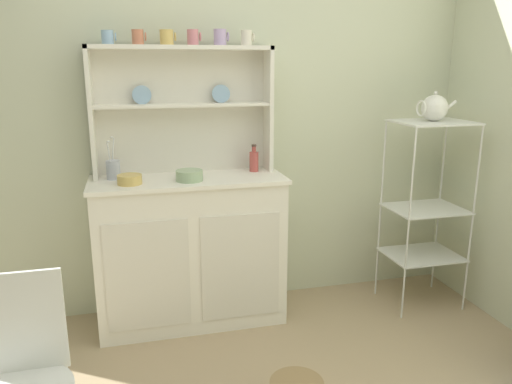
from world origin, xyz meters
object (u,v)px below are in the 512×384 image
object	(u,v)px
hutch_cabinet	(191,249)
jam_bottle	(254,161)
hutch_shelf_unit	(182,101)
wire_chair	(21,367)
porcelain_teapot	(434,108)
cup_sky_0	(108,37)
bowl_mixing_large	(130,179)
utensil_jar	(113,169)
bakers_rack	(427,195)

from	to	relation	value
hutch_cabinet	jam_bottle	xyz separation A→B (m)	(0.42, 0.09, 0.51)
hutch_shelf_unit	wire_chair	distance (m)	1.72
hutch_shelf_unit	porcelain_teapot	distance (m)	1.54
cup_sky_0	bowl_mixing_large	world-z (taller)	cup_sky_0
hutch_cabinet	utensil_jar	size ratio (longest dim) A/B	4.62
wire_chair	jam_bottle	world-z (taller)	jam_bottle
wire_chair	porcelain_teapot	size ratio (longest dim) A/B	3.37
jam_bottle	bowl_mixing_large	bearing A→B (deg)	-168.08
bowl_mixing_large	jam_bottle	world-z (taller)	jam_bottle
hutch_shelf_unit	hutch_cabinet	bearing A→B (deg)	-90.00
hutch_cabinet	bowl_mixing_large	xyz separation A→B (m)	(-0.33, -0.07, 0.47)
porcelain_teapot	hutch_shelf_unit	bearing A→B (deg)	168.50
hutch_cabinet	bakers_rack	distance (m)	1.54
cup_sky_0	jam_bottle	world-z (taller)	cup_sky_0
porcelain_teapot	hutch_cabinet	bearing A→B (deg)	174.63
cup_sky_0	hutch_shelf_unit	bearing A→B (deg)	6.14
cup_sky_0	jam_bottle	size ratio (longest dim) A/B	0.47
cup_sky_0	porcelain_teapot	distance (m)	1.97
bakers_rack	jam_bottle	xyz separation A→B (m)	(-1.09, 0.23, 0.23)
hutch_shelf_unit	bakers_rack	size ratio (longest dim) A/B	0.87
hutch_shelf_unit	utensil_jar	xyz separation A→B (m)	(-0.42, -0.09, -0.38)
wire_chair	utensil_jar	bearing A→B (deg)	65.37
wire_chair	hutch_cabinet	bearing A→B (deg)	47.02
hutch_shelf_unit	porcelain_teapot	size ratio (longest dim) A/B	4.23
wire_chair	jam_bottle	xyz separation A→B (m)	(1.17, 1.23, 0.47)
jam_bottle	utensil_jar	world-z (taller)	utensil_jar
jam_bottle	wire_chair	bearing A→B (deg)	-133.61
hutch_cabinet	hutch_shelf_unit	distance (m)	0.90
utensil_jar	porcelain_teapot	world-z (taller)	porcelain_teapot
porcelain_teapot	wire_chair	bearing A→B (deg)	-156.15
bakers_rack	cup_sky_0	distance (m)	2.16
cup_sky_0	hutch_cabinet	bearing A→B (deg)	-16.97
hutch_shelf_unit	porcelain_teapot	bearing A→B (deg)	-11.50
bowl_mixing_large	porcelain_teapot	bearing A→B (deg)	-2.13
hutch_shelf_unit	utensil_jar	world-z (taller)	hutch_shelf_unit
wire_chair	hutch_shelf_unit	bearing A→B (deg)	50.47
bakers_rack	jam_bottle	world-z (taller)	bakers_rack
wire_chair	cup_sky_0	world-z (taller)	cup_sky_0
bakers_rack	wire_chair	size ratio (longest dim) A/B	1.44
utensil_jar	porcelain_teapot	size ratio (longest dim) A/B	0.98
bowl_mixing_large	porcelain_teapot	world-z (taller)	porcelain_teapot
bakers_rack	cup_sky_0	xyz separation A→B (m)	(-1.91, 0.26, 0.96)
hutch_cabinet	wire_chair	size ratio (longest dim) A/B	1.34
hutch_shelf_unit	bowl_mixing_large	distance (m)	0.58
bakers_rack	cup_sky_0	size ratio (longest dim) A/B	15.26
hutch_cabinet	bakers_rack	xyz separation A→B (m)	(1.51, -0.14, 0.28)
hutch_shelf_unit	bakers_rack	xyz separation A→B (m)	(1.51, -0.31, -0.60)
bakers_rack	porcelain_teapot	bearing A→B (deg)	180.00
wire_chair	bowl_mixing_large	xyz separation A→B (m)	(0.41, 1.07, 0.43)
hutch_cabinet	wire_chair	xyz separation A→B (m)	(-0.74, -1.14, 0.05)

